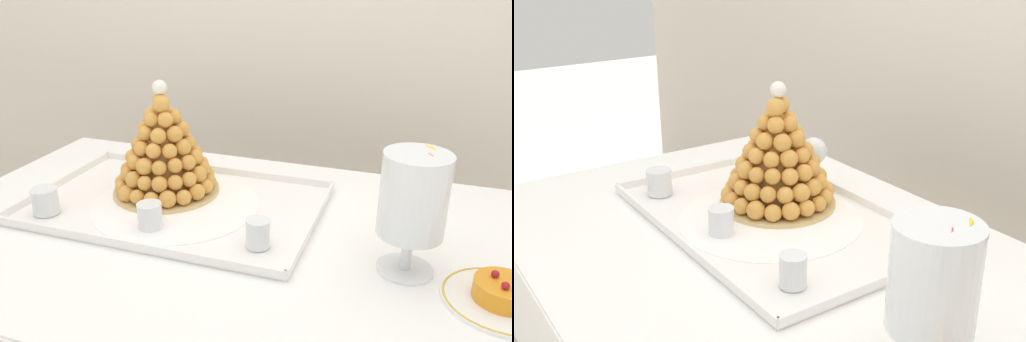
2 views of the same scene
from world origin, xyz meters
The scene contains 9 objects.
buffet_table centered at (0.00, 0.00, 0.69)m, with size 1.40×0.88×0.78m.
serving_tray centered at (-0.16, 0.07, 0.78)m, with size 0.68×0.44×0.02m.
croquembouche centered at (-0.21, 0.13, 0.90)m, with size 0.26×0.26×0.28m.
dessert_cup_left centered at (-0.42, -0.07, 0.82)m, with size 0.06×0.06×0.06m.
dessert_cup_mid_left centered at (-0.16, -0.06, 0.81)m, with size 0.05×0.05×0.06m.
dessert_cup_centre centered at (0.09, -0.06, 0.82)m, with size 0.05×0.05×0.06m.
macaron_goblet centered at (0.38, -0.04, 0.93)m, with size 0.12×0.12×0.24m.
fruit_tart_plate centered at (0.55, -0.08, 0.79)m, with size 0.20×0.20×0.05m.
wine_glass centered at (-0.24, 0.24, 0.88)m, with size 0.06×0.06×0.14m.
Camera 1 is at (0.39, -0.92, 1.33)m, focal length 36.08 mm.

